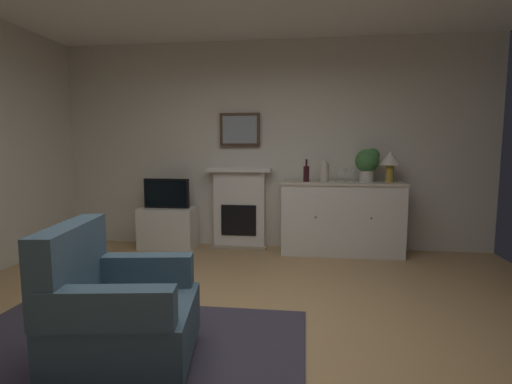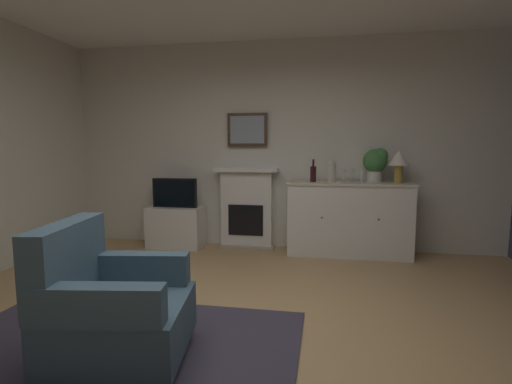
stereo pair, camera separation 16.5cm
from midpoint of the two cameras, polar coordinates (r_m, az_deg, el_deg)
The scene contains 16 objects.
ground_plane at distance 2.97m, azimuth -2.29°, elevation -22.17°, with size 5.92×5.58×0.10m, color tan.
wall_rear at distance 5.33m, azimuth 4.10°, elevation 6.85°, with size 5.92×0.06×2.80m, color silver.
area_rug at distance 2.85m, azimuth -20.31°, elevation -22.65°, with size 2.49×1.95×0.02m, color #383342.
fireplace_unit at distance 5.33m, azimuth -0.47°, elevation -2.35°, with size 0.87×0.30×1.10m.
framed_picture at distance 5.32m, azimuth -0.39°, elevation 9.19°, with size 0.55×0.04×0.45m.
sideboard_cabinet at distance 5.09m, azimuth 14.45°, elevation -3.86°, with size 1.56×0.49×0.94m.
table_lamp at distance 5.09m, azimuth 21.25°, elevation 4.36°, with size 0.26×0.26×0.40m.
wine_bottle at distance 4.99m, azimuth 9.39°, elevation 2.71°, with size 0.08×0.08×0.29m.
wine_glass_left at distance 5.00m, azimuth 13.78°, elevation 2.78°, with size 0.07×0.07×0.16m.
wine_glass_center at distance 5.06m, azimuth 14.99°, elevation 2.79°, with size 0.07×0.07×0.16m.
wine_glass_right at distance 5.02m, azimuth 16.29°, elevation 2.72°, with size 0.07×0.07×0.16m.
vase_decorative at distance 4.96m, azimuth 12.05°, elevation 3.00°, with size 0.11×0.11×0.28m.
tv_cabinet at distance 5.49m, azimuth -10.88°, elevation -5.07°, with size 0.75×0.42×0.56m.
tv_set at distance 5.39m, azimuth -11.08°, elevation -0.13°, with size 0.62×0.07×0.40m.
potted_plant_small at distance 5.10m, azimuth 18.20°, elevation 4.23°, with size 0.30×0.30×0.43m.
armchair at distance 2.66m, azimuth -18.91°, elevation -15.80°, with size 0.92×0.88×0.92m.
Camera 2 is at (0.65, -2.53, 1.38)m, focal length 27.06 mm.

